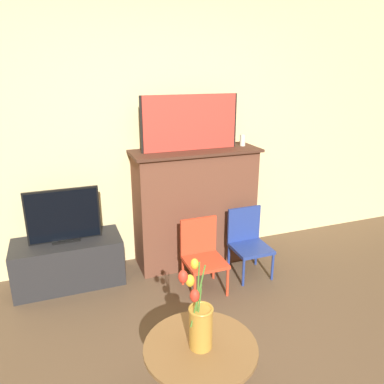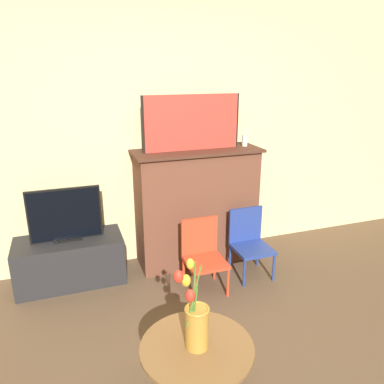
{
  "view_description": "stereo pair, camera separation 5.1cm",
  "coord_description": "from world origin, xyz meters",
  "px_view_note": "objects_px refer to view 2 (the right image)",
  "views": [
    {
      "loc": [
        -0.87,
        -1.33,
        1.87
      ],
      "look_at": [
        0.05,
        1.13,
        1.0
      ],
      "focal_mm": 35.0,
      "sensor_mm": 36.0,
      "label": 1
    },
    {
      "loc": [
        -0.82,
        -1.35,
        1.87
      ],
      "look_at": [
        0.05,
        1.13,
        1.0
      ],
      "focal_mm": 35.0,
      "sensor_mm": 36.0,
      "label": 2
    }
  ],
  "objects_px": {
    "painting": "(192,123)",
    "chair_blue": "(249,240)",
    "vase_tulips": "(196,321)",
    "chair_red": "(203,253)",
    "tv_monitor": "(65,215)"
  },
  "relations": [
    {
      "from": "painting",
      "to": "chair_red",
      "type": "relative_size",
      "value": 1.48
    },
    {
      "from": "painting",
      "to": "chair_blue",
      "type": "distance_m",
      "value": 1.21
    },
    {
      "from": "chair_red",
      "to": "vase_tulips",
      "type": "xyz_separation_m",
      "value": [
        -0.51,
        -1.23,
        0.31
      ]
    },
    {
      "from": "painting",
      "to": "vase_tulips",
      "type": "height_order",
      "value": "painting"
    },
    {
      "from": "painting",
      "to": "chair_blue",
      "type": "xyz_separation_m",
      "value": [
        0.42,
        -0.42,
        -1.06
      ]
    },
    {
      "from": "tv_monitor",
      "to": "chair_red",
      "type": "height_order",
      "value": "tv_monitor"
    },
    {
      "from": "chair_red",
      "to": "chair_blue",
      "type": "distance_m",
      "value": 0.51
    },
    {
      "from": "chair_red",
      "to": "chair_blue",
      "type": "bearing_deg",
      "value": 10.22
    },
    {
      "from": "chair_red",
      "to": "vase_tulips",
      "type": "distance_m",
      "value": 1.37
    },
    {
      "from": "chair_red",
      "to": "chair_blue",
      "type": "relative_size",
      "value": 1.0
    },
    {
      "from": "chair_blue",
      "to": "painting",
      "type": "bearing_deg",
      "value": 135.2
    },
    {
      "from": "chair_blue",
      "to": "vase_tulips",
      "type": "bearing_deg",
      "value": -127.48
    },
    {
      "from": "chair_blue",
      "to": "vase_tulips",
      "type": "xyz_separation_m",
      "value": [
        -1.01,
        -1.32,
        0.31
      ]
    },
    {
      "from": "painting",
      "to": "chair_red",
      "type": "distance_m",
      "value": 1.18
    },
    {
      "from": "chair_blue",
      "to": "chair_red",
      "type": "bearing_deg",
      "value": -169.78
    }
  ]
}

